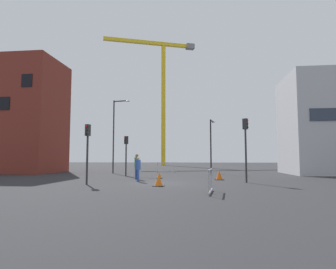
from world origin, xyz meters
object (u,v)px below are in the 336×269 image
pedestrian_walking (138,167)px  traffic_cone_by_barrier (159,175)px  construction_crane (161,83)px  traffic_cone_orange (219,176)px  streetlamp_tall (115,130)px  traffic_light_crosswalk (246,140)px  traffic_cone_striped (159,181)px  traffic_light_island (87,144)px  streetlamp_short (211,141)px  pedestrian_waiting (137,164)px  traffic_light_corner (126,149)px

pedestrian_walking → traffic_cone_by_barrier: size_ratio=3.39×
pedestrian_walking → traffic_cone_by_barrier: pedestrian_walking is taller
pedestrian_walking → construction_crane: bearing=95.7°
construction_crane → traffic_cone_orange: size_ratio=40.44×
streetlamp_tall → traffic_light_crosswalk: size_ratio=1.84×
traffic_cone_striped → traffic_cone_by_barrier: 6.11m
traffic_light_crosswalk → traffic_cone_by_barrier: size_ratio=8.42×
traffic_light_island → traffic_light_crosswalk: size_ratio=0.88×
construction_crane → traffic_cone_by_barrier: 41.60m
traffic_cone_orange → pedestrian_walking: bearing=-158.3°
streetlamp_tall → traffic_cone_striped: bearing=-63.1°
streetlamp_short → traffic_cone_striped: 14.62m
construction_crane → traffic_cone_by_barrier: bearing=-82.3°
construction_crane → traffic_light_crosswalk: construction_crane is taller
traffic_light_crosswalk → traffic_cone_orange: 3.69m
traffic_cone_orange → traffic_cone_by_barrier: traffic_cone_orange is taller
traffic_light_island → traffic_cone_by_barrier: size_ratio=7.38×
pedestrian_walking → traffic_cone_by_barrier: (0.99, 3.17, -0.74)m
pedestrian_waiting → traffic_cone_by_barrier: bearing=41.4°
traffic_light_crosswalk → streetlamp_short: bearing=99.1°
pedestrian_waiting → traffic_cone_striped: pedestrian_waiting is taller
traffic_light_island → traffic_cone_striped: traffic_light_island is taller
traffic_light_island → pedestrian_walking: (2.62, 2.32, -1.49)m
streetlamp_short → traffic_light_corner: streetlamp_short is taller
traffic_light_corner → traffic_cone_by_barrier: size_ratio=7.17×
traffic_light_crosswalk → pedestrian_walking: traffic_light_crosswalk is taller
traffic_light_crosswalk → pedestrian_waiting: 8.01m
pedestrian_waiting → traffic_cone_striped: 5.33m
pedestrian_waiting → traffic_cone_by_barrier: 2.18m
streetlamp_tall → traffic_cone_orange: 13.30m
traffic_cone_striped → streetlamp_tall: bearing=116.9°
traffic_light_corner → traffic_cone_orange: size_ratio=5.30×
streetlamp_short → traffic_light_corner: 9.30m
streetlamp_tall → pedestrian_walking: size_ratio=4.57×
construction_crane → traffic_cone_striped: 47.19m
traffic_light_crosswalk → pedestrian_waiting: traffic_light_crosswalk is taller
traffic_cone_striped → traffic_light_island: bearing=172.8°
traffic_light_crosswalk → traffic_cone_orange: traffic_light_crosswalk is taller
streetlamp_tall → traffic_light_island: bearing=-80.8°
traffic_light_island → traffic_cone_orange: 9.55m
traffic_cone_by_barrier → streetlamp_short: bearing=61.1°
streetlamp_tall → traffic_light_corner: size_ratio=2.16×
construction_crane → traffic_light_island: bearing=-88.1°
streetlamp_tall → traffic_light_island: streetlamp_tall is taller
streetlamp_short → pedestrian_waiting: 11.07m
streetlamp_tall → traffic_cone_orange: bearing=-36.9°
traffic_light_corner → traffic_cone_orange: traffic_light_corner is taller
construction_crane → pedestrian_walking: 44.09m
traffic_light_island → streetlamp_short: bearing=59.2°
traffic_light_corner → construction_crane: bearing=92.8°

